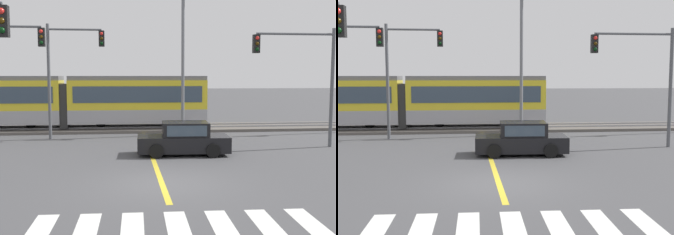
# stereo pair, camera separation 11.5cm
# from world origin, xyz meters

# --- Properties ---
(ground_plane) EXTENTS (200.00, 200.00, 0.00)m
(ground_plane) POSITION_xyz_m (0.00, 0.00, 0.00)
(ground_plane) COLOR #474749
(track_bed) EXTENTS (120.00, 4.00, 0.18)m
(track_bed) POSITION_xyz_m (0.00, 14.41, 0.09)
(track_bed) COLOR #56514C
(track_bed) RESTS_ON ground
(rail_near) EXTENTS (120.00, 0.08, 0.10)m
(rail_near) POSITION_xyz_m (0.00, 13.69, 0.23)
(rail_near) COLOR #939399
(rail_near) RESTS_ON track_bed
(rail_far) EXTENTS (120.00, 0.08, 0.10)m
(rail_far) POSITION_xyz_m (0.00, 15.13, 0.23)
(rail_far) COLOR #939399
(rail_far) RESTS_ON track_bed
(light_rail_tram) EXTENTS (18.50, 2.64, 3.43)m
(light_rail_tram) POSITION_xyz_m (-5.05, 14.40, 2.05)
(light_rail_tram) COLOR #9E9EA3
(light_rail_tram) RESTS_ON track_bed
(crosswalk_stripe_0) EXTENTS (0.65, 2.82, 0.01)m
(crosswalk_stripe_0) POSITION_xyz_m (-3.30, -4.23, 0.00)
(crosswalk_stripe_0) COLOR silver
(crosswalk_stripe_0) RESTS_ON ground
(crosswalk_stripe_1) EXTENTS (0.65, 2.82, 0.01)m
(crosswalk_stripe_1) POSITION_xyz_m (-2.20, -4.27, 0.00)
(crosswalk_stripe_1) COLOR silver
(crosswalk_stripe_1) RESTS_ON ground
(crosswalk_stripe_2) EXTENTS (0.65, 2.82, 0.01)m
(crosswalk_stripe_2) POSITION_xyz_m (-1.10, -4.30, 0.00)
(crosswalk_stripe_2) COLOR silver
(crosswalk_stripe_2) RESTS_ON ground
(crosswalk_stripe_3) EXTENTS (0.65, 2.82, 0.01)m
(crosswalk_stripe_3) POSITION_xyz_m (0.00, -4.33, 0.00)
(crosswalk_stripe_3) COLOR silver
(crosswalk_stripe_3) RESTS_ON ground
(crosswalk_stripe_4) EXTENTS (0.65, 2.82, 0.01)m
(crosswalk_stripe_4) POSITION_xyz_m (1.10, -4.37, 0.00)
(crosswalk_stripe_4) COLOR silver
(crosswalk_stripe_4) RESTS_ON ground
(crosswalk_stripe_5) EXTENTS (0.65, 2.82, 0.01)m
(crosswalk_stripe_5) POSITION_xyz_m (2.20, -4.40, 0.00)
(crosswalk_stripe_5) COLOR silver
(crosswalk_stripe_5) RESTS_ON ground
(crosswalk_stripe_6) EXTENTS (0.65, 2.82, 0.01)m
(crosswalk_stripe_6) POSITION_xyz_m (3.30, -4.44, 0.00)
(crosswalk_stripe_6) COLOR silver
(crosswalk_stripe_6) RESTS_ON ground
(lane_centre_line) EXTENTS (0.20, 14.74, 0.01)m
(lane_centre_line) POSITION_xyz_m (0.00, 5.04, 0.00)
(lane_centre_line) COLOR gold
(lane_centre_line) RESTS_ON ground
(sedan_crossing) EXTENTS (4.28, 2.08, 1.52)m
(sedan_crossing) POSITION_xyz_m (1.48, 5.18, 0.70)
(sedan_crossing) COLOR black
(sedan_crossing) RESTS_ON ground
(traffic_light_far_left) EXTENTS (3.25, 0.38, 6.54)m
(traffic_light_far_left) POSITION_xyz_m (-4.45, 10.73, 4.32)
(traffic_light_far_left) COLOR #515459
(traffic_light_far_left) RESTS_ON ground
(traffic_light_mid_right) EXTENTS (4.25, 0.38, 6.00)m
(traffic_light_mid_right) POSITION_xyz_m (7.82, 6.47, 4.06)
(traffic_light_mid_right) COLOR #515459
(traffic_light_mid_right) RESTS_ON ground
(street_lamp_centre) EXTENTS (2.34, 0.28, 8.64)m
(street_lamp_centre) POSITION_xyz_m (2.58, 11.60, 4.92)
(street_lamp_centre) COLOR slate
(street_lamp_centre) RESTS_ON ground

